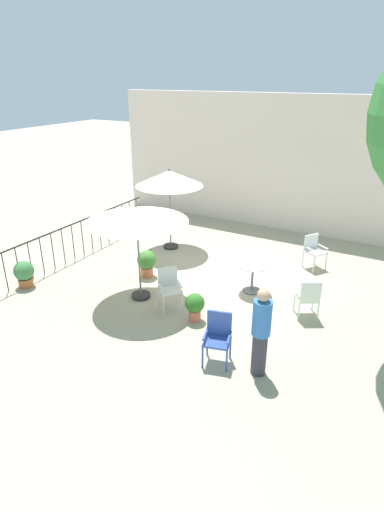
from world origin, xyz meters
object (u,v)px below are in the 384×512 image
(potted_plant_2, at_px, (195,305))
(standing_person, at_px, (261,331))
(patio_chair_0, at_px, (308,296))
(potted_plant_0, at_px, (24,273))
(patio_chair_3, at_px, (314,249))
(potted_plant_1, at_px, (146,262))
(potted_plant_3, at_px, (138,226))
(patio_umbrella_0, at_px, (169,179))
(cafe_table_0, at_px, (253,272))
(patio_chair_1, at_px, (218,335))
(patio_umbrella_1, at_px, (136,215))
(patio_chair_2, at_px, (169,285))

(potted_plant_2, distance_m, standing_person, 2.07)
(patio_chair_0, xyz_separation_m, potted_plant_0, (-6.39, -1.95, -0.15))
(patio_chair_0, bearing_deg, patio_chair_3, 101.94)
(potted_plant_1, bearing_deg, potted_plant_3, 130.14)
(patio_chair_0, bearing_deg, potted_plant_0, -163.00)
(patio_umbrella_0, xyz_separation_m, potted_plant_3, (-1.62, 0.55, -1.84))
(cafe_table_0, bearing_deg, potted_plant_3, 157.95)
(potted_plant_0, bearing_deg, potted_plant_1, 40.21)
(patio_chair_0, relative_size, standing_person, 0.54)
(patio_chair_3, bearing_deg, cafe_table_0, -113.85)
(patio_chair_3, distance_m, potted_plant_0, 7.40)
(patio_chair_3, xyz_separation_m, potted_plant_0, (-5.84, -4.54, -0.17))
(patio_umbrella_0, xyz_separation_m, patio_chair_1, (3.58, -4.15, -1.54))
(cafe_table_0, relative_size, potted_plant_3, 1.76)
(patio_chair_1, xyz_separation_m, potted_plant_3, (-5.20, 4.70, -0.30))
(potted_plant_1, bearing_deg, patio_chair_1, -35.46)
(patio_umbrella_1, distance_m, patio_chair_2, 1.69)
(patio_umbrella_0, distance_m, cafe_table_0, 3.78)
(patio_chair_1, xyz_separation_m, patio_chair_3, (0.47, 4.83, -0.02))
(potted_plant_0, bearing_deg, potted_plant_3, 87.83)
(potted_plant_2, xyz_separation_m, potted_plant_3, (-4.19, 3.72, -0.11))
(cafe_table_0, relative_size, patio_chair_2, 0.85)
(cafe_table_0, relative_size, standing_person, 0.47)
(patio_chair_2, relative_size, patio_chair_3, 1.03)
(patio_umbrella_0, bearing_deg, patio_chair_0, -22.48)
(patio_chair_3, distance_m, potted_plant_2, 4.13)
(potted_plant_2, bearing_deg, patio_umbrella_1, 170.83)
(patio_chair_3, bearing_deg, patio_chair_1, -95.60)
(patio_umbrella_0, bearing_deg, patio_chair_1, -49.20)
(patio_umbrella_0, height_order, potted_plant_0, patio_umbrella_0)
(potted_plant_1, height_order, potted_plant_3, potted_plant_1)
(patio_chair_0, bearing_deg, cafe_table_0, 160.20)
(patio_umbrella_0, bearing_deg, standing_person, -43.42)
(cafe_table_0, distance_m, potted_plant_1, 2.72)
(standing_person, bearing_deg, potted_plant_2, 152.02)
(patio_chair_2, height_order, standing_person, standing_person)
(patio_umbrella_1, bearing_deg, patio_chair_2, -3.12)
(potted_plant_0, height_order, potted_plant_3, potted_plant_0)
(patio_chair_2, relative_size, potted_plant_3, 2.08)
(potted_plant_1, xyz_separation_m, potted_plant_3, (-2.10, 2.49, -0.15))
(cafe_table_0, distance_m, patio_chair_1, 2.80)
(patio_chair_0, distance_m, patio_chair_2, 2.98)
(potted_plant_3, bearing_deg, patio_chair_3, 1.35)
(cafe_table_0, bearing_deg, patio_chair_0, -19.80)
(patio_umbrella_1, relative_size, potted_plant_0, 3.43)
(cafe_table_0, bearing_deg, potted_plant_2, -107.60)
(potted_plant_2, bearing_deg, standing_person, -27.98)
(patio_chair_0, height_order, patio_chair_1, patio_chair_1)
(patio_umbrella_1, distance_m, patio_chair_0, 4.04)
(potted_plant_0, xyz_separation_m, potted_plant_1, (2.27, 1.92, 0.04))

